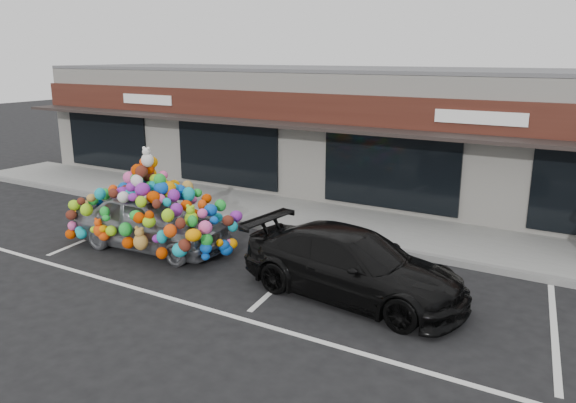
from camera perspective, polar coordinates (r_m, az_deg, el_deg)
The scene contains 10 objects.
ground at distance 14.17m, azimuth -9.72°, elevation -5.15°, with size 90.00×90.00×0.00m, color black.
shop_building at distance 20.63m, azimuth 5.52°, elevation 7.41°, with size 24.00×7.20×4.31m.
sidewalk at distance 17.21m, azimuth -1.07°, elevation -1.09°, with size 26.00×3.00×0.15m, color gray.
kerb at distance 16.02m, azimuth -3.92°, elevation -2.34°, with size 26.00×0.18×0.16m, color slate.
parking_stripe_left at distance 16.47m, azimuth -17.77°, elevation -2.80°, with size 0.12×4.40×0.01m, color silver.
parking_stripe_mid at distance 12.78m, azimuth 0.55°, elevation -7.16°, with size 0.12×4.40×0.01m, color silver.
parking_stripe_right at distance 11.30m, azimuth 25.43°, elevation -11.74°, with size 0.12×4.40×0.01m, color silver.
lane_line at distance 11.35m, azimuth -9.55°, elevation -10.32°, with size 14.00×0.12×0.01m, color silver.
toy_car at distance 14.45m, azimuth -13.74°, elevation -1.35°, with size 3.00×4.51×2.57m.
black_sedan at distance 11.39m, azimuth 6.60°, elevation -6.39°, with size 4.71×1.91×1.37m, color black.
Camera 1 is at (8.80, -10.03, 4.77)m, focal length 35.00 mm.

